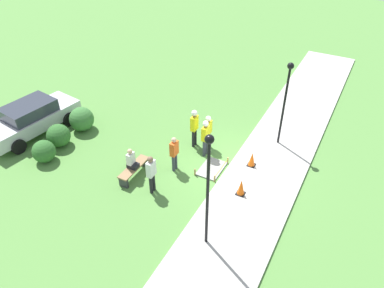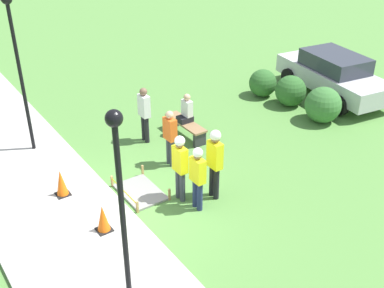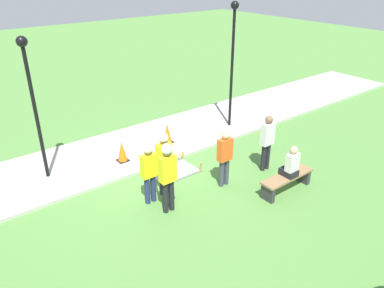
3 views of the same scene
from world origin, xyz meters
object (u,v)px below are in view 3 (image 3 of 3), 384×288
worker_supervisor (149,169)px  lamppost_far (233,49)px  person_seated_on_bench (291,164)px  bystander_in_orange_shirt (225,156)px  traffic_cone_far_patch (122,151)px  worker_trainee (168,172)px  worker_assistant (164,158)px  lamppost_near (31,90)px  bystander_in_gray_shirt (267,140)px  park_bench (287,180)px  traffic_cone_near_patch (167,133)px

worker_supervisor → lamppost_far: bearing=-154.7°
person_seated_on_bench → bystander_in_orange_shirt: bearing=-48.3°
person_seated_on_bench → worker_supervisor: (3.24, -1.87, 0.15)m
traffic_cone_far_patch → worker_trainee: size_ratio=0.35×
worker_trainee → bystander_in_orange_shirt: worker_trainee is taller
traffic_cone_far_patch → worker_trainee: (0.26, 2.89, 0.71)m
traffic_cone_far_patch → worker_assistant: worker_assistant is taller
person_seated_on_bench → worker_supervisor: 3.74m
traffic_cone_far_patch → person_seated_on_bench: size_ratio=0.75×
lamppost_near → worker_supervisor: bearing=122.1°
worker_assistant → lamppost_far: (-4.40, -2.21, 1.88)m
traffic_cone_far_patch → bystander_in_gray_shirt: bearing=137.8°
park_bench → person_seated_on_bench: size_ratio=1.89×
worker_trainee → lamppost_far: size_ratio=0.43×
worker_trainee → bystander_in_orange_shirt: size_ratio=1.14×
worker_assistant → bystander_in_orange_shirt: (-1.52, 0.68, -0.13)m
lamppost_far → lamppost_near: bearing=-3.7°
worker_supervisor → worker_assistant: (-0.54, -0.13, 0.08)m
person_seated_on_bench → worker_supervisor: size_ratio=0.53×
park_bench → traffic_cone_near_patch: bearing=-77.6°
person_seated_on_bench → lamppost_near: size_ratio=0.23×
worker_trainee → bystander_in_orange_shirt: (-1.91, -0.06, -0.21)m
traffic_cone_near_patch → bystander_in_gray_shirt: 3.50m
bystander_in_orange_shirt → worker_assistant: bearing=-24.1°
park_bench → lamppost_near: bearing=-42.9°
worker_supervisor → bystander_in_orange_shirt: bearing=165.1°
worker_assistant → traffic_cone_near_patch: bearing=-125.5°
lamppost_far → bystander_in_gray_shirt: bearing=66.3°
bystander_in_gray_shirt → lamppost_near: size_ratio=0.44×
bystander_in_orange_shirt → bystander_in_gray_shirt: bearing=176.3°
lamppost_far → traffic_cone_near_patch: bearing=-3.8°
worker_assistant → lamppost_far: 5.27m
traffic_cone_near_patch → worker_assistant: size_ratio=0.39×
traffic_cone_far_patch → worker_assistant: size_ratio=0.38×
bystander_in_orange_shirt → bystander_in_gray_shirt: bystander_in_gray_shirt is taller
bystander_in_orange_shirt → person_seated_on_bench: bearing=131.7°
worker_assistant → lamppost_near: (2.29, -2.65, 1.63)m
person_seated_on_bench → bystander_in_gray_shirt: bystander_in_gray_shirt is taller
worker_assistant → lamppost_far: size_ratio=0.40×
bystander_in_gray_shirt → traffic_cone_far_patch: bearing=-42.2°
bystander_in_orange_shirt → lamppost_far: bearing=-135.0°
park_bench → person_seated_on_bench: bearing=123.3°
worker_assistant → bystander_in_gray_shirt: bearing=165.8°
traffic_cone_far_patch → bystander_in_gray_shirt: (-3.23, 2.93, 0.55)m
traffic_cone_near_patch → park_bench: size_ratio=0.42×
park_bench → bystander_in_gray_shirt: (-0.43, -1.17, 0.64)m
bystander_in_orange_shirt → lamppost_near: (3.81, -3.33, 1.76)m
park_bench → person_seated_on_bench: 0.50m
person_seated_on_bench → bystander_in_orange_shirt: (1.18, -1.32, 0.09)m
traffic_cone_near_patch → lamppost_near: lamppost_near is taller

